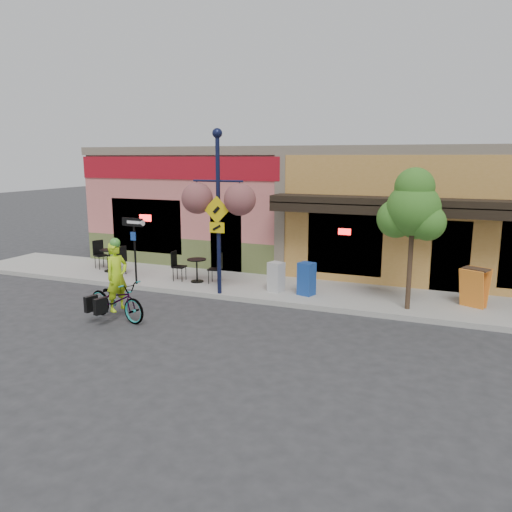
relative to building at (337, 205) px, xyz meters
The scene contains 14 objects.
ground 7.83m from the building, 90.00° to the right, with size 90.00×90.00×0.00m, color #2D2D30.
sidewalk 5.91m from the building, 90.00° to the right, with size 24.00×3.00×0.15m, color #9E9B93.
curb 7.28m from the building, 90.00° to the right, with size 24.00×0.12×0.15m, color #A8A59E.
building is the anchor object (origin of this frame).
bicycle 10.39m from the building, 110.10° to the right, with size 0.69×1.98×1.04m, color maroon.
cyclist_rider 10.32m from the building, 109.83° to the right, with size 0.65×0.43×1.78m, color #BAEC18.
lamp_post 7.12m from the building, 105.68° to the right, with size 1.53×0.61×4.80m, color #12183A, non-canonical shape.
one_way_sign 8.47m from the building, 125.43° to the right, with size 0.82×0.18×2.13m, color black, non-canonical shape.
cafe_set_left 9.00m from the building, 140.11° to the right, with size 1.72×0.86×1.03m, color black, non-canonical shape.
cafe_set_right 6.89m from the building, 118.51° to the right, with size 1.65×0.82×0.99m, color black, non-canonical shape.
newspaper_box_blue 6.28m from the building, 85.04° to the right, with size 0.43×0.39×0.97m, color #19429A, non-canonical shape.
newspaper_box_grey 6.25m from the building, 94.16° to the right, with size 0.42×0.38×0.89m, color #BABABA, non-canonical shape.
street_tree 7.23m from the building, 61.73° to the right, with size 1.48×1.48×3.78m, color #3D7A26, non-canonical shape.
sandwich_board 7.72m from the building, 48.80° to the right, with size 0.65×0.47×1.08m, color orange, non-canonical shape.
Camera 1 is at (4.44, -12.27, 4.15)m, focal length 35.00 mm.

